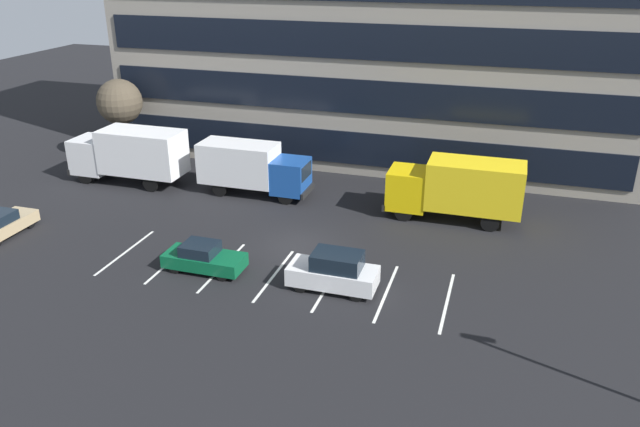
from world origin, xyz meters
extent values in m
plane|color=black|center=(0.00, 0.00, 0.00)|extent=(120.00, 120.00, 0.00)
cube|color=gray|center=(0.00, 18.00, 10.80)|extent=(37.39, 12.35, 21.60)
cube|color=black|center=(0.00, 11.76, 1.98)|extent=(35.89, 0.16, 2.30)
cube|color=black|center=(0.00, 11.76, 5.58)|extent=(35.89, 0.16, 2.30)
cube|color=black|center=(0.00, 11.76, 9.18)|extent=(35.89, 0.16, 2.30)
cube|color=silver|center=(-8.40, -3.46, 0.00)|extent=(0.14, 5.40, 0.01)
cube|color=silver|center=(-5.60, -3.46, 0.00)|extent=(0.14, 5.40, 0.01)
cube|color=silver|center=(-2.80, -3.46, 0.00)|extent=(0.14, 5.40, 0.01)
cube|color=silver|center=(0.00, -3.46, 0.00)|extent=(0.14, 5.40, 0.01)
cube|color=silver|center=(2.80, -3.46, 0.00)|extent=(0.14, 5.40, 0.01)
cube|color=silver|center=(5.60, -3.46, 0.00)|extent=(0.14, 5.40, 0.01)
cube|color=silver|center=(8.40, -3.46, 0.00)|extent=(0.14, 5.40, 0.01)
cube|color=#194799|center=(-2.63, 6.30, 1.53)|extent=(2.10, 2.29, 2.10)
cube|color=black|center=(-1.60, 6.30, 1.95)|extent=(0.06, 1.92, 0.92)
cube|color=white|center=(-6.16, 6.30, 2.05)|extent=(4.96, 2.38, 2.58)
cube|color=black|center=(-1.53, 6.30, 0.62)|extent=(0.19, 2.29, 0.38)
cylinder|color=black|center=(-2.63, 7.28, 0.48)|extent=(0.95, 0.29, 0.95)
cylinder|color=black|center=(-2.63, 5.32, 0.48)|extent=(0.95, 0.29, 0.95)
cylinder|color=black|center=(-7.15, 7.28, 0.48)|extent=(0.95, 0.29, 0.95)
cylinder|color=black|center=(-7.15, 5.32, 0.48)|extent=(0.95, 0.29, 0.95)
cube|color=yellow|center=(4.86, 6.07, 1.66)|extent=(2.28, 2.49, 2.28)
cube|color=black|center=(3.74, 6.07, 2.11)|extent=(0.06, 2.09, 1.00)
cube|color=yellow|center=(8.69, 6.07, 2.23)|extent=(5.39, 2.59, 2.80)
cube|color=black|center=(3.67, 6.07, 0.67)|extent=(0.21, 2.49, 0.41)
cylinder|color=black|center=(4.86, 5.00, 0.52)|extent=(1.04, 0.31, 1.04)
cylinder|color=black|center=(4.86, 7.14, 0.52)|extent=(1.04, 0.31, 1.04)
cylinder|color=black|center=(9.77, 5.00, 0.52)|extent=(1.04, 0.31, 1.04)
cylinder|color=black|center=(9.77, 7.14, 0.52)|extent=(1.04, 0.31, 1.04)
cube|color=white|center=(-16.85, 5.86, 1.70)|extent=(2.34, 2.55, 2.34)
cube|color=black|center=(-18.00, 5.86, 2.17)|extent=(0.06, 2.14, 1.03)
cube|color=white|center=(-12.93, 5.86, 2.28)|extent=(5.52, 2.65, 2.87)
cube|color=black|center=(-18.08, 5.86, 0.69)|extent=(0.21, 2.55, 0.42)
cylinder|color=black|center=(-16.85, 4.77, 0.53)|extent=(1.06, 0.32, 1.06)
cylinder|color=black|center=(-16.85, 6.95, 0.53)|extent=(1.06, 0.32, 1.06)
cylinder|color=black|center=(-11.82, 4.77, 0.53)|extent=(1.06, 0.32, 1.06)
cylinder|color=black|center=(-11.82, 6.95, 0.53)|extent=(1.06, 0.32, 1.06)
cube|color=tan|center=(-16.07, -3.67, 0.55)|extent=(1.67, 3.98, 0.65)
cylinder|color=black|center=(-16.79, -2.39, 0.28)|extent=(0.20, 0.56, 0.56)
cylinder|color=black|center=(-15.35, -2.39, 0.28)|extent=(0.20, 0.56, 0.56)
cube|color=#0C5933|center=(-3.47, -3.99, 0.55)|extent=(4.00, 1.68, 0.65)
cube|color=black|center=(-3.67, -3.99, 1.15)|extent=(1.68, 1.47, 0.56)
cylinder|color=black|center=(-2.19, -3.27, 0.28)|extent=(0.56, 0.20, 0.56)
cylinder|color=black|center=(-2.19, -4.72, 0.28)|extent=(0.56, 0.20, 0.56)
cylinder|color=black|center=(-4.75, -3.27, 0.28)|extent=(0.56, 0.20, 0.56)
cylinder|color=black|center=(-4.75, -4.72, 0.28)|extent=(0.56, 0.20, 0.56)
cube|color=white|center=(3.10, -3.84, 0.68)|extent=(4.17, 1.77, 0.86)
cube|color=black|center=(3.31, -3.84, 1.50)|extent=(2.29, 1.55, 0.77)
cylinder|color=black|center=(1.77, -4.61, 0.31)|extent=(0.62, 0.20, 0.62)
cylinder|color=black|center=(1.77, -3.06, 0.31)|extent=(0.62, 0.20, 0.62)
cylinder|color=black|center=(4.43, -4.61, 0.31)|extent=(0.62, 0.20, 0.62)
cylinder|color=black|center=(4.43, -3.06, 0.31)|extent=(0.62, 0.20, 0.62)
cylinder|color=#473323|center=(-17.00, 9.79, 1.60)|extent=(0.28, 0.28, 3.20)
sphere|color=#4C4233|center=(-17.00, 9.79, 4.49)|extent=(3.26, 3.26, 3.26)
camera|label=1|loc=(10.16, -28.44, 14.86)|focal=34.99mm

